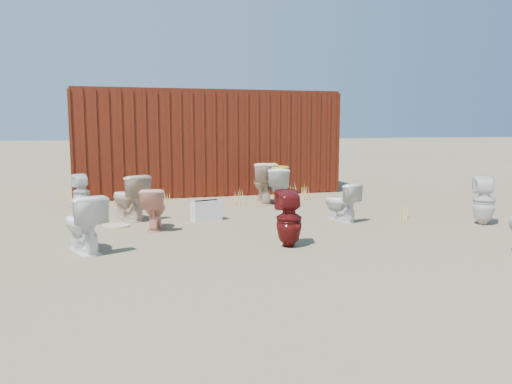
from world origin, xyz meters
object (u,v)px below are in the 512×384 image
object	(u,v)px
toilet_front_c	(341,202)
toilet_back_a	(81,192)
toilet_back_beige_left	(129,197)
loose_tank	(206,211)
toilet_front_maroon	(289,219)
shipping_container	(205,142)
toilet_back_yellowlid	(279,187)
toilet_front_a	(83,223)
toilet_front_pink	(154,209)
toilet_back_e	(484,201)
toilet_back_beige_right	(264,183)

from	to	relation	value
toilet_front_c	toilet_back_a	bearing A→B (deg)	-51.72
toilet_back_beige_left	loose_tank	bearing A→B (deg)	131.09
toilet_front_maroon	toilet_back_beige_left	xyz separation A→B (m)	(-1.98, 2.54, 0.01)
toilet_front_c	shipping_container	bearing A→B (deg)	-95.22
toilet_front_maroon	toilet_back_a	bearing A→B (deg)	-49.72
toilet_back_yellowlid	toilet_front_a	bearing A→B (deg)	57.88
toilet_front_pink	toilet_back_a	size ratio (longest dim) A/B	0.95
toilet_back_e	toilet_front_a	bearing A→B (deg)	31.97
toilet_front_maroon	toilet_back_beige_left	distance (m)	3.22
toilet_back_a	toilet_back_beige_right	size ratio (longest dim) A/B	0.80
toilet_back_beige_right	toilet_back_e	bearing A→B (deg)	142.24
toilet_front_a	toilet_front_pink	size ratio (longest dim) A/B	1.14
toilet_front_pink	loose_tank	size ratio (longest dim) A/B	1.30
toilet_front_pink	toilet_front_maroon	distance (m)	2.30
toilet_back_beige_right	toilet_back_e	size ratio (longest dim) A/B	1.10
toilet_front_a	toilet_back_yellowlid	xyz separation A→B (m)	(3.57, 2.86, 0.01)
toilet_front_a	toilet_front_pink	bearing A→B (deg)	-152.36
loose_tank	toilet_front_maroon	bearing A→B (deg)	-85.26
toilet_front_pink	toilet_back_beige_right	distance (m)	3.14
shipping_container	toilet_back_beige_left	distance (m)	4.09
toilet_back_a	loose_tank	world-z (taller)	toilet_back_a
toilet_front_a	toilet_back_a	world-z (taller)	toilet_front_a
toilet_front_maroon	toilet_back_a	xyz separation A→B (m)	(-2.82, 3.77, -0.03)
toilet_front_a	toilet_back_a	bearing A→B (deg)	-109.36
toilet_back_yellowlid	loose_tank	distance (m)	2.10
toilet_front_c	toilet_back_beige_left	distance (m)	3.60
toilet_back_beige_left	toilet_back_beige_right	world-z (taller)	toilet_back_beige_right
toilet_front_c	toilet_back_yellowlid	size ratio (longest dim) A/B	0.85
shipping_container	toilet_back_e	world-z (taller)	shipping_container
toilet_back_beige_right	toilet_back_yellowlid	world-z (taller)	toilet_back_beige_right
toilet_front_a	toilet_back_e	size ratio (longest dim) A/B	0.95
loose_tank	toilet_front_a	bearing A→B (deg)	-153.14
toilet_front_a	toilet_back_yellowlid	bearing A→B (deg)	-164.31
toilet_back_a	loose_tank	size ratio (longest dim) A/B	1.38
shipping_container	loose_tank	bearing A→B (deg)	-99.88
toilet_front_a	toilet_back_a	size ratio (longest dim) A/B	1.08
shipping_container	toilet_back_yellowlid	bearing A→B (deg)	-69.80
shipping_container	toilet_back_beige_left	size ratio (longest dim) A/B	7.70
toilet_front_maroon	shipping_container	bearing A→B (deg)	-86.07
toilet_front_maroon	toilet_back_e	bearing A→B (deg)	-167.50
toilet_back_a	toilet_back_beige_right	world-z (taller)	toilet_back_beige_right
toilet_front_c	toilet_back_a	distance (m)	4.85
toilet_back_beige_right	toilet_front_c	bearing A→B (deg)	117.48
toilet_front_maroon	loose_tank	bearing A→B (deg)	-67.17
toilet_front_c	toilet_front_maroon	distance (m)	2.05
toilet_front_maroon	toilet_front_c	bearing A→B (deg)	-131.25
toilet_back_a	toilet_back_e	xyz separation A→B (m)	(6.38, -3.21, 0.05)
shipping_container	toilet_front_a	size ratio (longest dim) A/B	8.06
toilet_front_maroon	toilet_back_e	world-z (taller)	toilet_back_e
toilet_front_maroon	toilet_back_a	size ratio (longest dim) A/B	1.10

